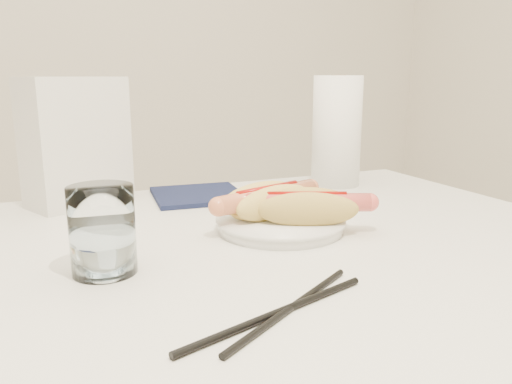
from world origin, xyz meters
name	(u,v)px	position (x,y,z in m)	size (l,w,h in m)	color
table	(216,286)	(0.00, 0.00, 0.69)	(1.20, 0.80, 0.75)	white
plate	(280,225)	(0.12, 0.03, 0.76)	(0.19, 0.19, 0.02)	white
hotdog_left	(268,201)	(0.11, 0.06, 0.79)	(0.20, 0.12, 0.05)	#ECC75E
hotdog_right	(306,208)	(0.15, 0.00, 0.79)	(0.19, 0.13, 0.05)	gold
water_glass	(103,230)	(-0.15, -0.04, 0.80)	(0.08, 0.08, 0.11)	white
chopstick_near	(292,307)	(0.01, -0.22, 0.75)	(0.01, 0.01, 0.23)	black
chopstick_far	(278,312)	(-0.01, -0.23, 0.75)	(0.01, 0.01, 0.25)	black
napkin_box	(76,142)	(-0.15, 0.33, 0.87)	(0.18, 0.10, 0.23)	silver
navy_napkin	(198,195)	(0.07, 0.30, 0.75)	(0.17, 0.17, 0.01)	#111737
paper_towel_roll	(337,131)	(0.38, 0.29, 0.87)	(0.10, 0.10, 0.24)	white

